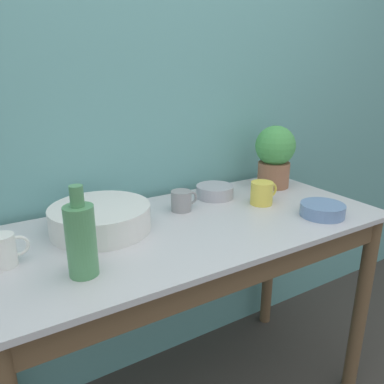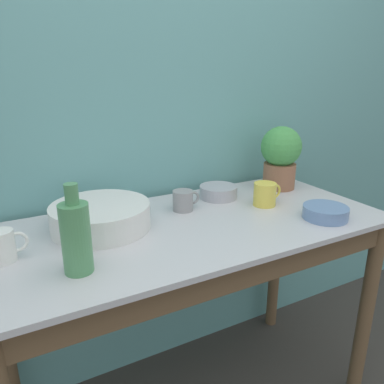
% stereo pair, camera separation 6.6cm
% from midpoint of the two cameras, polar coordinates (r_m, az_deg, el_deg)
% --- Properties ---
extents(wall_back, '(6.00, 0.05, 2.40)m').
position_cam_midpoint_polar(wall_back, '(1.65, -8.42, 10.15)').
color(wall_back, '#609E9E').
rests_on(wall_back, ground_plane).
extents(counter_table, '(1.47, 0.68, 0.89)m').
position_cam_midpoint_polar(counter_table, '(1.45, -0.77, -11.27)').
color(counter_table, brown).
rests_on(counter_table, ground_plane).
extents(potted_plant, '(0.19, 0.19, 0.29)m').
position_cam_midpoint_polar(potted_plant, '(1.81, 11.48, 5.66)').
color(potted_plant, '#8C5B42').
rests_on(potted_plant, counter_table).
extents(bowl_wash_large, '(0.35, 0.35, 0.09)m').
position_cam_midpoint_polar(bowl_wash_large, '(1.36, -15.13, -3.88)').
color(bowl_wash_large, silver).
rests_on(bowl_wash_large, counter_table).
extents(bottle_tall, '(0.08, 0.08, 0.26)m').
position_cam_midpoint_polar(bottle_tall, '(1.07, -18.27, -6.82)').
color(bottle_tall, '#4C8C59').
rests_on(bottle_tall, counter_table).
extents(mug_grey, '(0.12, 0.08, 0.08)m').
position_cam_midpoint_polar(mug_grey, '(1.50, -2.83, -1.33)').
color(mug_grey, gray).
rests_on(mug_grey, counter_table).
extents(mug_white, '(0.11, 0.07, 0.10)m').
position_cam_midpoint_polar(mug_white, '(1.23, -28.09, -7.85)').
color(mug_white, white).
rests_on(mug_white, counter_table).
extents(mug_yellow, '(0.13, 0.09, 0.10)m').
position_cam_midpoint_polar(mug_yellow, '(1.59, 9.47, -0.15)').
color(mug_yellow, '#E5CC4C').
rests_on(mug_yellow, counter_table).
extents(bowl_small_steel, '(0.16, 0.16, 0.05)m').
position_cam_midpoint_polar(bowl_small_steel, '(1.65, 2.36, 0.09)').
color(bowl_small_steel, '#A8A8B2').
rests_on(bowl_small_steel, counter_table).
extents(bowl_small_blue, '(0.17, 0.17, 0.05)m').
position_cam_midpoint_polar(bowl_small_blue, '(1.52, 18.08, -2.62)').
color(bowl_small_blue, '#6684B2').
rests_on(bowl_small_blue, counter_table).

